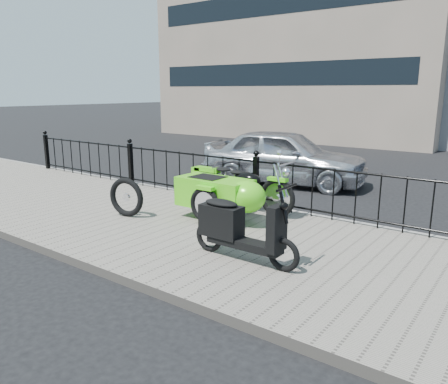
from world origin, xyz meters
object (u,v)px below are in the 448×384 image
Objects in this scene: motorcycle_sidecar at (228,192)px; scooter at (237,228)px; spare_tire at (126,197)px; sedan_car at (284,156)px.

scooter is at bearing -50.20° from motorcycle_sidecar.
motorcycle_sidecar is at bearing 31.45° from spare_tire.
motorcycle_sidecar is 3.28× the size of spare_tire.
scooter is (1.17, -1.41, -0.05)m from motorcycle_sidecar.
spare_tire is (-1.52, -0.93, -0.13)m from motorcycle_sidecar.
sedan_car is (-0.94, 3.69, 0.10)m from motorcycle_sidecar.
sedan_car reaches higher than scooter.
spare_tire is (-2.70, 0.48, -0.07)m from scooter.
scooter is 2.30× the size of spare_tire.
sedan_car is (-2.11, 5.09, 0.15)m from scooter.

